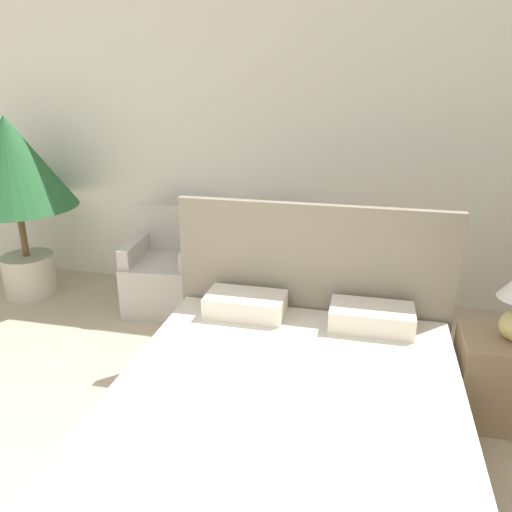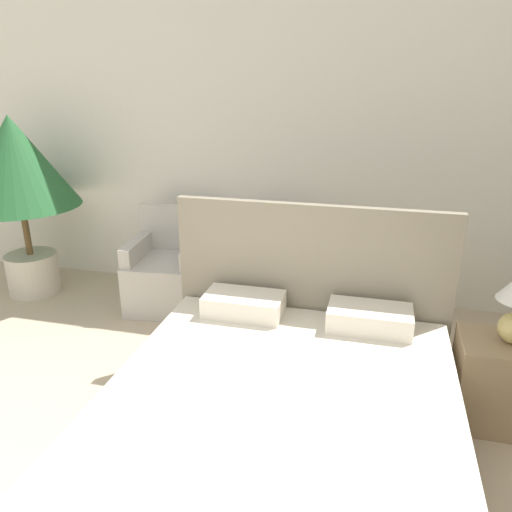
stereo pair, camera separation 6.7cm
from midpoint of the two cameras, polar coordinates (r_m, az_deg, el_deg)
name	(u,v)px [view 1 (the left image)]	position (r m, az deg, el deg)	size (l,w,h in m)	color
wall_back	(250,140)	(4.67, -1.13, 13.06)	(10.00, 0.06, 2.90)	silver
bed	(287,421)	(2.80, 2.79, -18.37)	(1.85, 2.07, 1.24)	#4C4238
armchair_near_window_left	(166,277)	(4.61, -10.67, -2.35)	(0.69, 0.70, 0.89)	#B7B2A8
armchair_near_window_right	(263,286)	(4.34, 0.36, -3.43)	(0.71, 0.72, 0.89)	#B7B2A8
potted_palm	(13,173)	(5.06, -26.41, 8.50)	(1.08, 1.08, 1.69)	beige
nightstand	(504,380)	(3.46, 25.94, -12.63)	(0.55, 0.42, 0.55)	#937A56
side_table	(214,284)	(4.48, -5.26, -3.25)	(0.39, 0.39, 0.51)	brown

